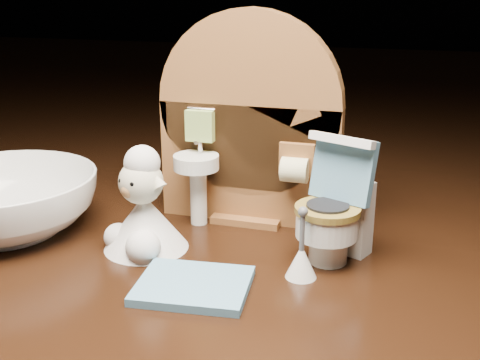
{
  "coord_description": "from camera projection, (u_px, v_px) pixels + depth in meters",
  "views": [
    {
      "loc": [
        0.11,
        -0.33,
        0.17
      ],
      "look_at": [
        0.01,
        0.02,
        0.05
      ],
      "focal_mm": 45.0,
      "sensor_mm": 36.0,
      "label": 1
    }
  ],
  "objects": [
    {
      "name": "ceramic_bowl",
      "position": [
        3.0,
        203.0,
        0.42
      ],
      "size": [
        0.16,
        0.16,
        0.04
      ],
      "primitive_type": "imported",
      "rotation": [
        0.0,
        0.0,
        -0.24
      ],
      "color": "white",
      "rests_on": "ground"
    },
    {
      "name": "plush_lamb",
      "position": [
        143.0,
        214.0,
        0.39
      ],
      "size": [
        0.06,
        0.06,
        0.07
      ],
      "rotation": [
        0.0,
        0.0,
        -0.37
      ],
      "color": "white",
      "rests_on": "ground"
    },
    {
      "name": "toilet_brush",
      "position": [
        301.0,
        259.0,
        0.35
      ],
      "size": [
        0.02,
        0.02,
        0.04
      ],
      "color": "white",
      "rests_on": "ground"
    },
    {
      "name": "bath_mat",
      "position": [
        193.0,
        286.0,
        0.34
      ],
      "size": [
        0.07,
        0.06,
        0.0
      ],
      "primitive_type": "cube",
      "rotation": [
        0.0,
        0.0,
        0.11
      ],
      "color": "#598FB0",
      "rests_on": "ground"
    },
    {
      "name": "toy_toilet",
      "position": [
        336.0,
        215.0,
        0.37
      ],
      "size": [
        0.05,
        0.06,
        0.08
      ],
      "rotation": [
        0.0,
        0.0,
        -0.39
      ],
      "color": "white",
      "rests_on": "ground"
    },
    {
      "name": "backdrop_panel",
      "position": [
        248.0,
        132.0,
        0.42
      ],
      "size": [
        0.13,
        0.05,
        0.15
      ],
      "color": "brown",
      "rests_on": "ground"
    }
  ]
}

